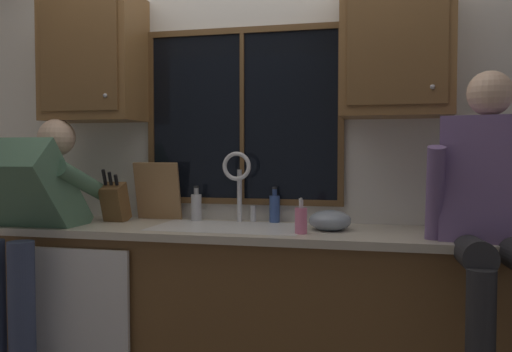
# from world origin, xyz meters

# --- Properties ---
(back_wall) EXTENTS (5.63, 0.12, 2.55)m
(back_wall) POSITION_xyz_m (0.00, 0.06, 1.27)
(back_wall) COLOR silver
(back_wall) RESTS_ON floor
(window_glass) EXTENTS (1.10, 0.02, 0.95)m
(window_glass) POSITION_xyz_m (-0.09, -0.01, 1.52)
(window_glass) COLOR black
(window_frame_top) EXTENTS (1.17, 0.02, 0.04)m
(window_frame_top) POSITION_xyz_m (-0.09, -0.02, 2.02)
(window_frame_top) COLOR brown
(window_frame_bottom) EXTENTS (1.17, 0.02, 0.04)m
(window_frame_bottom) POSITION_xyz_m (-0.09, -0.02, 1.03)
(window_frame_bottom) COLOR brown
(window_frame_left) EXTENTS (0.03, 0.02, 0.95)m
(window_frame_left) POSITION_xyz_m (-0.66, -0.02, 1.52)
(window_frame_left) COLOR brown
(window_frame_right) EXTENTS (0.04, 0.02, 0.95)m
(window_frame_right) POSITION_xyz_m (0.48, -0.02, 1.52)
(window_frame_right) COLOR brown
(window_mullion_center) EXTENTS (0.02, 0.02, 0.95)m
(window_mullion_center) POSITION_xyz_m (-0.09, -0.02, 1.52)
(window_mullion_center) COLOR brown
(lower_cabinet_run) EXTENTS (3.23, 0.58, 0.88)m
(lower_cabinet_run) POSITION_xyz_m (0.00, -0.29, 0.44)
(lower_cabinet_run) COLOR brown
(lower_cabinet_run) RESTS_ON floor
(countertop) EXTENTS (3.29, 0.62, 0.04)m
(countertop) POSITION_xyz_m (0.00, -0.31, 0.90)
(countertop) COLOR beige
(countertop) RESTS_ON lower_cabinet_run
(dishwasher_front) EXTENTS (0.60, 0.02, 0.74)m
(dishwasher_front) POSITION_xyz_m (-0.82, -0.61, 0.46)
(dishwasher_front) COLOR white
(upper_cabinet_left) EXTENTS (0.56, 0.36, 0.72)m
(upper_cabinet_left) POSITION_xyz_m (-0.95, -0.17, 1.86)
(upper_cabinet_left) COLOR brown
(upper_cabinet_right) EXTENTS (0.56, 0.36, 0.72)m
(upper_cabinet_right) POSITION_xyz_m (0.77, -0.17, 1.86)
(upper_cabinet_right) COLOR brown
(sink) EXTENTS (0.80, 0.46, 0.21)m
(sink) POSITION_xyz_m (-0.09, -0.30, 0.82)
(sink) COLOR silver
(sink) RESTS_ON lower_cabinet_run
(faucet) EXTENTS (0.18, 0.09, 0.40)m
(faucet) POSITION_xyz_m (-0.08, -0.12, 1.17)
(faucet) COLOR silver
(faucet) RESTS_ON countertop
(person_standing) EXTENTS (0.53, 0.71, 1.51)m
(person_standing) POSITION_xyz_m (-1.11, -0.59, 0.94)
(person_standing) COLOR #384260
(person_standing) RESTS_ON floor
(person_sitting_on_counter) EXTENTS (0.54, 0.63, 1.26)m
(person_sitting_on_counter) POSITION_xyz_m (1.17, -0.57, 1.10)
(person_sitting_on_counter) COLOR #262628
(person_sitting_on_counter) RESTS_ON countertop
(knife_block) EXTENTS (0.12, 0.18, 0.32)m
(knife_block) POSITION_xyz_m (-0.79, -0.23, 1.03)
(knife_block) COLOR brown
(knife_block) RESTS_ON countertop
(cutting_board) EXTENTS (0.28, 0.09, 0.34)m
(cutting_board) POSITION_xyz_m (-0.59, -0.09, 1.09)
(cutting_board) COLOR #997047
(cutting_board) RESTS_ON countertop
(mixing_bowl) EXTENTS (0.22, 0.22, 0.11)m
(mixing_bowl) POSITION_xyz_m (0.44, -0.28, 0.97)
(mixing_bowl) COLOR #8C99A8
(mixing_bowl) RESTS_ON countertop
(soap_dispenser) EXTENTS (0.06, 0.07, 0.18)m
(soap_dispenser) POSITION_xyz_m (0.32, -0.44, 0.99)
(soap_dispenser) COLOR pink
(soap_dispenser) RESTS_ON countertop
(bottle_green_glass) EXTENTS (0.06, 0.06, 0.20)m
(bottle_green_glass) POSITION_xyz_m (-0.35, -0.10, 1.00)
(bottle_green_glass) COLOR #B7B7BC
(bottle_green_glass) RESTS_ON countertop
(bottle_tall_clear) EXTENTS (0.06, 0.06, 0.20)m
(bottle_tall_clear) POSITION_xyz_m (0.11, -0.06, 1.00)
(bottle_tall_clear) COLOR #334C8C
(bottle_tall_clear) RESTS_ON countertop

